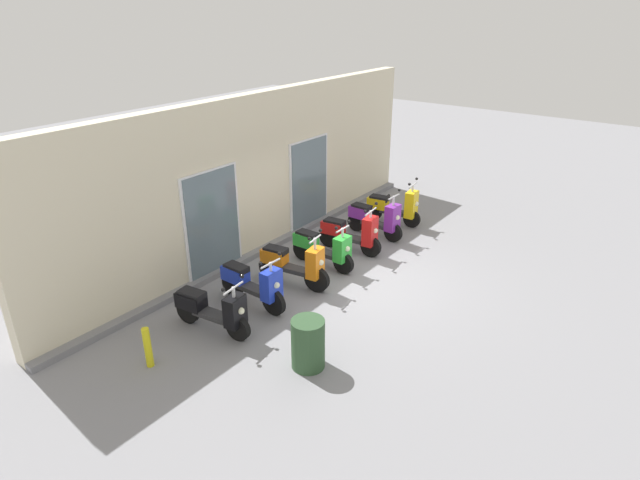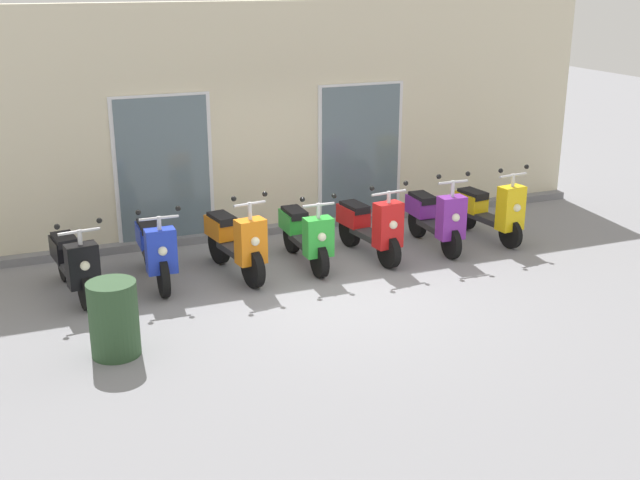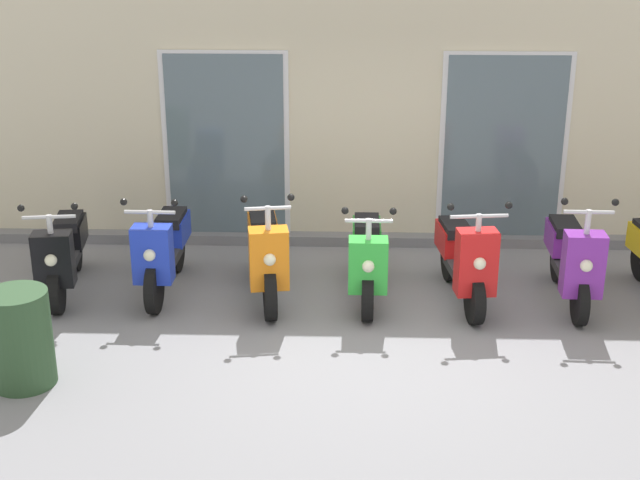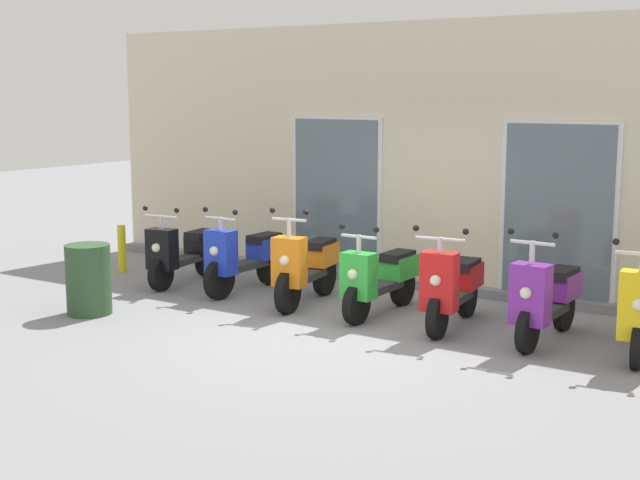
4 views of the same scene
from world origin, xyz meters
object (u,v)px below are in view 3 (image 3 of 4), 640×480
object	(u,v)px
scooter_blue	(164,249)
trash_bin	(20,338)
scooter_green	(367,257)
scooter_black	(63,252)
scooter_purple	(572,258)
scooter_red	(464,258)
scooter_orange	(266,254)

from	to	relation	value
scooter_blue	trash_bin	world-z (taller)	scooter_blue
trash_bin	scooter_green	bearing A→B (deg)	32.61
scooter_black	scooter_green	bearing A→B (deg)	-1.06
scooter_purple	trash_bin	xyz separation A→B (m)	(-5.02, -1.80, -0.07)
scooter_blue	scooter_red	bearing A→B (deg)	-3.16
scooter_black	scooter_orange	bearing A→B (deg)	-2.84
scooter_blue	scooter_red	world-z (taller)	scooter_red
scooter_black	scooter_blue	distance (m)	1.06
scooter_blue	scooter_black	bearing A→B (deg)	-178.60
scooter_black	scooter_blue	world-z (taller)	scooter_blue
scooter_black	scooter_orange	distance (m)	2.13
scooter_orange	trash_bin	size ratio (longest dim) A/B	1.91
scooter_red	trash_bin	distance (m)	4.33
scooter_blue	scooter_orange	distance (m)	1.08
scooter_black	scooter_red	distance (m)	4.15
scooter_purple	scooter_green	bearing A→B (deg)	177.62
scooter_blue	scooter_purple	distance (m)	4.19
scooter_blue	scooter_green	xyz separation A→B (m)	(2.11, -0.08, -0.03)
scooter_red	trash_bin	xyz separation A→B (m)	(-3.93, -1.80, -0.05)
scooter_blue	scooter_orange	xyz separation A→B (m)	(1.08, -0.13, 0.01)
scooter_red	trash_bin	world-z (taller)	scooter_red
scooter_red	trash_bin	bearing A→B (deg)	-155.39
scooter_green	scooter_purple	distance (m)	2.07
scooter_green	scooter_purple	xyz separation A→B (m)	(2.07, -0.09, 0.04)
scooter_black	scooter_blue	xyz separation A→B (m)	(1.05, 0.03, 0.04)
scooter_red	scooter_purple	distance (m)	1.09
scooter_green	scooter_blue	bearing A→B (deg)	177.72
scooter_purple	trash_bin	world-z (taller)	scooter_purple
scooter_black	scooter_blue	bearing A→B (deg)	1.40
scooter_black	scooter_orange	world-z (taller)	scooter_orange
scooter_orange	scooter_purple	world-z (taller)	scooter_purple
scooter_black	trash_bin	bearing A→B (deg)	-83.62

